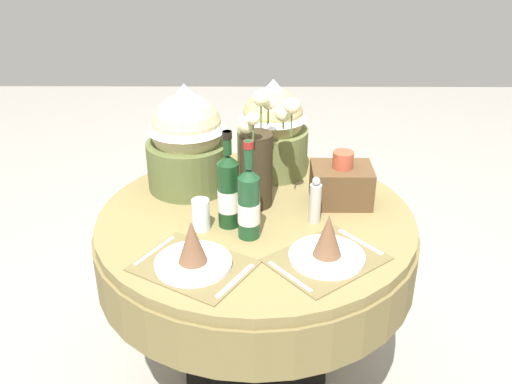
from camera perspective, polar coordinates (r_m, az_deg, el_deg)
The scene contains 12 objects.
ground at distance 2.56m, azimuth -0.00°, elevation -17.44°, with size 8.00×8.00×0.00m, color #9E998E.
dining_table at distance 2.16m, azimuth -0.00°, elevation -5.57°, with size 1.15×1.15×0.77m.
place_setting_left at distance 1.80m, azimuth -6.19°, elevation -6.00°, with size 0.43×0.40×0.16m.
place_setting_right at distance 1.84m, azimuth 6.97°, elevation -5.35°, with size 0.43×0.42×0.16m.
flower_vase at distance 2.08m, azimuth 0.37°, elevation 3.36°, with size 0.21×0.19×0.43m.
wine_bottle_left at distance 1.91m, azimuth -0.70°, elevation -1.04°, with size 0.08×0.08×0.34m.
wine_bottle_centre at distance 1.97m, azimuth -2.71°, elevation 0.15°, with size 0.08×0.08×0.35m.
tumbler_mid at distance 1.99m, azimuth -5.39°, elevation -2.21°, with size 0.06×0.06×0.11m, color silver.
pepper_mill at distance 2.02m, azimuth 5.79°, elevation -0.92°, with size 0.04×0.04×0.17m.
gift_tub_back_left at distance 2.22m, azimuth -6.76°, elevation 5.55°, with size 0.32×0.32×0.41m.
gift_tub_back_centre at distance 2.34m, azimuth 1.65°, elevation 6.57°, with size 0.29×0.29×0.39m.
woven_basket_side_right at distance 2.16m, azimuth 8.31°, elevation 0.84°, with size 0.22×0.17×0.20m.
Camera 1 is at (0.01, -1.81, 1.81)m, focal length 41.03 mm.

